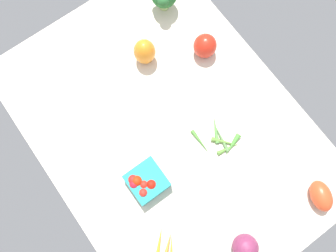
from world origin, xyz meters
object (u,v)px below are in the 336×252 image
at_px(bell_pepper_red, 205,46).
at_px(red_onion_near_basket, 245,247).
at_px(okra_pile, 222,141).
at_px(roma_tomato, 321,196).
at_px(berry_basket, 146,182).
at_px(bell_pepper_orange, 145,52).

relative_size(bell_pepper_red, red_onion_near_basket, 1.15).
bearing_deg(okra_pile, bell_pepper_red, 153.01).
bearing_deg(okra_pile, red_onion_near_basket, -26.68).
distance_m(roma_tomato, red_onion_near_basket, 0.27).
distance_m(berry_basket, red_onion_near_basket, 0.33).
bearing_deg(bell_pepper_red, okra_pile, -26.99).
relative_size(bell_pepper_red, roma_tomato, 0.93).
distance_m(bell_pepper_red, bell_pepper_orange, 0.19).
bearing_deg(red_onion_near_basket, bell_pepper_orange, 170.40).
height_order(berry_basket, red_onion_near_basket, red_onion_near_basket).
xyz_separation_m(bell_pepper_red, berry_basket, (0.24, -0.40, -0.01)).
bearing_deg(berry_basket, roma_tomato, 49.50).
relative_size(bell_pepper_red, bell_pepper_orange, 0.83).
xyz_separation_m(berry_basket, okra_pile, (0.03, 0.26, -0.02)).
relative_size(berry_basket, bell_pepper_orange, 1.02).
bearing_deg(berry_basket, red_onion_near_basket, 21.21).
relative_size(berry_basket, okra_pile, 0.79).
distance_m(bell_pepper_red, roma_tomato, 0.57).
relative_size(okra_pile, roma_tomato, 1.44).
relative_size(roma_tomato, red_onion_near_basket, 1.23).
relative_size(bell_pepper_orange, roma_tomato, 1.11).
height_order(bell_pepper_red, berry_basket, bell_pepper_red).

